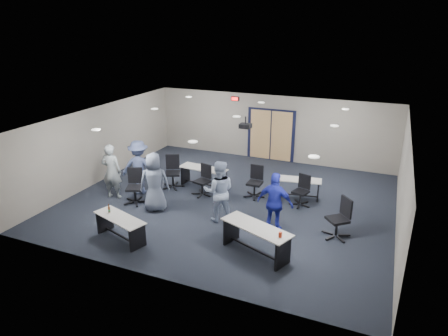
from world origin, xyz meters
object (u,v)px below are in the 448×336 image
at_px(chair_back_b, 202,180).
at_px(person_back, 139,167).
at_px(chair_loose_right, 338,218).
at_px(table_back_left, 203,174).
at_px(chair_loose_left, 134,187).
at_px(person_lightblue, 219,191).
at_px(person_plaid, 154,182).
at_px(person_navy, 275,203).
at_px(chair_back_d, 301,191).
at_px(person_gray, 112,171).
at_px(table_back_right, 296,185).
at_px(chair_back_a, 173,172).
at_px(chair_back_c, 255,182).
at_px(table_front_left, 120,224).
at_px(table_front_right, 256,235).

xyz_separation_m(chair_back_b, person_back, (-2.01, -0.64, 0.40)).
bearing_deg(chair_loose_right, table_back_left, -151.31).
distance_m(table_back_left, chair_loose_right, 5.13).
bearing_deg(chair_loose_left, person_lightblue, -24.14).
xyz_separation_m(person_plaid, person_back, (-1.18, 0.94, 0.00)).
xyz_separation_m(table_back_left, person_navy, (3.19, -2.15, 0.39)).
relative_size(chair_loose_right, person_navy, 0.65).
height_order(chair_back_d, person_gray, person_gray).
bearing_deg(table_back_right, chair_back_b, -169.52).
distance_m(chair_back_a, chair_back_d, 4.43).
distance_m(person_plaid, person_back, 1.51).
bearing_deg(person_navy, chair_loose_left, 3.73).
height_order(table_back_right, chair_back_d, chair_back_d).
distance_m(chair_loose_left, chair_loose_right, 6.24).
bearing_deg(chair_back_c, chair_back_b, -162.58).
relative_size(table_front_left, chair_back_a, 1.50).
xyz_separation_m(chair_loose_right, person_gray, (-7.14, -0.22, 0.35)).
height_order(table_front_right, chair_back_d, chair_back_d).
relative_size(chair_back_a, chair_loose_left, 1.01).
relative_size(chair_back_c, chair_loose_right, 0.94).
relative_size(table_front_right, chair_back_c, 1.87).
height_order(chair_back_a, chair_back_b, chair_back_a).
bearing_deg(person_plaid, chair_back_d, 178.97).
distance_m(table_front_left, table_front_right, 3.61).
distance_m(table_front_left, person_lightblue, 2.86).
relative_size(chair_back_a, chair_back_c, 1.08).
xyz_separation_m(table_front_left, person_back, (-1.28, 2.82, 0.46)).
xyz_separation_m(chair_back_b, person_navy, (2.91, -1.48, 0.35)).
relative_size(person_lightblue, person_back, 1.00).
bearing_deg(person_back, table_back_right, -179.91).
height_order(chair_loose_right, person_gray, person_gray).
xyz_separation_m(table_front_right, chair_back_d, (0.39, 3.20, -0.03)).
distance_m(chair_back_a, chair_back_b, 1.23).
height_order(chair_back_d, chair_loose_left, chair_loose_left).
xyz_separation_m(chair_back_b, chair_back_c, (1.66, 0.53, 0.01)).
bearing_deg(person_plaid, person_back, -66.39).
xyz_separation_m(chair_back_a, chair_loose_left, (-0.48, -1.58, -0.01)).
height_order(table_front_left, person_lightblue, person_lightblue).
xyz_separation_m(chair_back_c, person_plaid, (-2.48, -2.10, 0.39)).
bearing_deg(chair_back_a, table_front_right, -61.78).
distance_m(person_navy, person_back, 4.99).
height_order(table_front_right, chair_loose_right, chair_loose_right).
height_order(chair_back_b, person_lightblue, person_lightblue).
bearing_deg(person_navy, chair_back_d, -93.56).
bearing_deg(person_plaid, person_lightblue, 155.76).
distance_m(chair_loose_right, person_lightblue, 3.32).
height_order(table_back_left, chair_loose_right, chair_loose_right).
xyz_separation_m(table_front_right, table_back_left, (-3.08, 3.41, -0.05)).
height_order(table_front_left, person_navy, person_navy).
relative_size(table_back_left, chair_back_c, 1.66).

